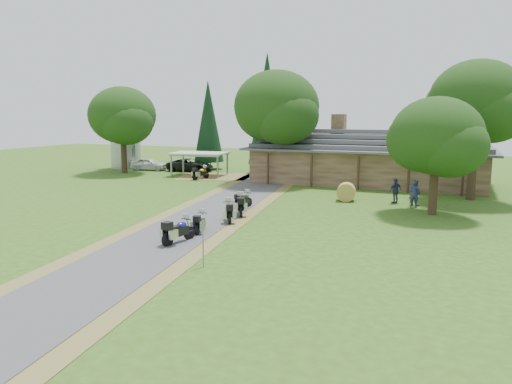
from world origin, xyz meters
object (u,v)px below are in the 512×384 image
at_px(car_dark_suv, 190,162).
at_px(motorcycle_carport_a, 201,173).
at_px(motorcycle_row_b, 200,222).
at_px(motorcycle_row_e, 244,200).
at_px(silo, 125,138).
at_px(motorcycle_row_d, 241,204).
at_px(hay_bale, 346,192).
at_px(lodge, 368,156).
at_px(car_white_sedan, 149,162).
at_px(motorcycle_row_a, 179,230).
at_px(carport, 200,164).
at_px(motorcycle_row_c, 229,210).

bearing_deg(car_dark_suv, motorcycle_carport_a, -148.57).
bearing_deg(motorcycle_row_b, motorcycle_row_e, -10.65).
distance_m(silo, motorcycle_row_d, 30.38).
height_order(silo, motorcycle_row_e, silo).
xyz_separation_m(motorcycle_row_d, hay_bale, (5.03, 7.49, -0.03)).
height_order(car_dark_suv, hay_bale, car_dark_suv).
height_order(motorcycle_row_b, motorcycle_row_e, motorcycle_row_e).
relative_size(motorcycle_carport_a, hay_bale, 1.45).
height_order(lodge, hay_bale, lodge).
bearing_deg(motorcycle_row_e, silo, 59.62).
relative_size(motorcycle_row_d, motorcycle_row_e, 1.12).
relative_size(silo, car_white_sedan, 1.32).
height_order(motorcycle_row_a, motorcycle_row_e, motorcycle_row_a).
height_order(carport, motorcycle_row_d, carport).
xyz_separation_m(lodge, car_dark_suv, (-19.45, 1.69, -1.40)).
bearing_deg(hay_bale, carport, 152.11).
xyz_separation_m(silo, motorcycle_carport_a, (12.72, -5.45, -2.79)).
xyz_separation_m(motorcycle_carport_a, hay_bale, (15.51, -6.49, 0.01)).
xyz_separation_m(car_dark_suv, motorcycle_row_d, (14.66, -19.27, -0.36)).
distance_m(motorcycle_row_b, motorcycle_row_d, 5.03).
height_order(carport, hay_bale, carport).
distance_m(motorcycle_row_b, motorcycle_row_e, 7.00).
bearing_deg(lodge, motorcycle_row_a, -100.92).
distance_m(car_white_sedan, motorcycle_row_e, 25.03).
xyz_separation_m(carport, motorcycle_row_a, (11.89, -23.85, -0.50)).
bearing_deg(motorcycle_row_d, lodge, -40.57).
distance_m(silo, motorcycle_row_c, 31.79).
height_order(silo, motorcycle_row_d, silo).
bearing_deg(car_dark_suv, car_white_sedan, 92.24).
relative_size(car_white_sedan, motorcycle_row_a, 2.63).
distance_m(car_white_sedan, motorcycle_carport_a, 10.03).
distance_m(carport, motorcycle_row_a, 26.65).
bearing_deg(motorcycle_row_e, car_white_sedan, 55.97).
xyz_separation_m(silo, hay_bale, (28.22, -11.94, -2.78)).
bearing_deg(motorcycle_row_b, motorcycle_row_d, -16.47).
bearing_deg(car_white_sedan, silo, 66.90).
xyz_separation_m(car_white_sedan, motorcycle_carport_a, (8.94, -4.54, -0.22)).
height_order(carport, motorcycle_row_e, carport).
bearing_deg(carport, motorcycle_carport_a, -67.79).
distance_m(silo, motorcycle_row_a, 35.55).
bearing_deg(motorcycle_row_b, hay_bale, -37.39).
relative_size(lodge, car_dark_suv, 3.91).
bearing_deg(carport, lodge, -4.07).
xyz_separation_m(carport, hay_bale, (16.95, -8.97, -0.52)).
xyz_separation_m(silo, motorcycle_row_e, (22.53, -17.48, -2.83)).
relative_size(motorcycle_row_a, motorcycle_row_e, 1.11).
bearing_deg(motorcycle_row_d, car_dark_suv, 11.93).
xyz_separation_m(silo, motorcycle_row_c, (23.32, -21.43, -2.78)).
xyz_separation_m(lodge, motorcycle_carport_a, (-15.27, -3.61, -1.80)).
bearing_deg(motorcycle_row_e, motorcycle_carport_a, 46.64).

